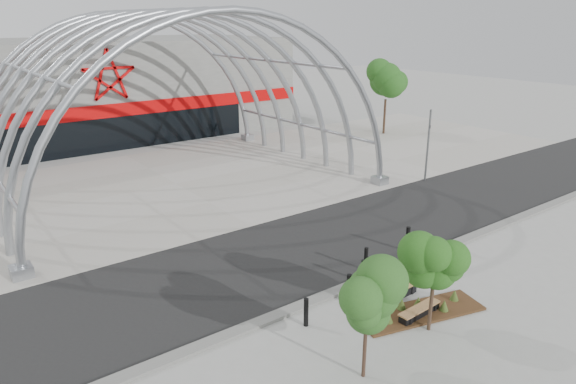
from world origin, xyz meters
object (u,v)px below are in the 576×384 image
at_px(signal_pole, 428,144).
at_px(bench_0, 419,312).
at_px(bollard_2, 363,271).
at_px(street_tree_0, 367,301).
at_px(bench_1, 397,293).
at_px(street_tree_1, 435,260).

bearing_deg(signal_pole, bench_0, -141.68).
bearing_deg(bollard_2, street_tree_0, -134.39).
bearing_deg(bollard_2, bench_1, -84.71).
xyz_separation_m(street_tree_1, bench_1, (0.67, 1.99, -2.30)).
bearing_deg(street_tree_0, signal_pole, 34.08).
height_order(bench_0, bench_1, bench_1).
xyz_separation_m(bench_1, bollard_2, (-0.15, 1.59, 0.28)).
height_order(street_tree_0, bench_0, street_tree_0).
relative_size(bench_1, bollard_2, 2.02).
bearing_deg(bench_0, signal_pole, 38.32).
distance_m(signal_pole, bench_0, 16.27).
bearing_deg(signal_pole, street_tree_0, -145.92).
relative_size(signal_pole, street_tree_1, 1.29).
height_order(signal_pole, street_tree_1, signal_pole).
relative_size(signal_pole, bench_0, 2.44).
xyz_separation_m(bench_0, bench_1, (0.35, 1.32, 0.01)).
distance_m(signal_pole, bollard_2, 14.44).
distance_m(street_tree_1, bench_0, 2.42).
relative_size(bench_0, bench_1, 0.97).
bearing_deg(street_tree_0, street_tree_1, 6.37).
bearing_deg(signal_pole, street_tree_1, -140.58).
height_order(bench_1, bollard_2, bollard_2).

